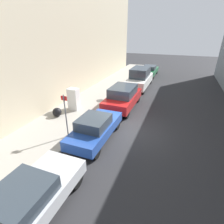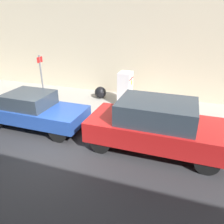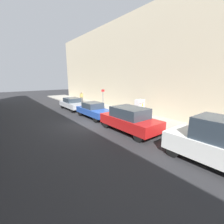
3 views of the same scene
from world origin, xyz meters
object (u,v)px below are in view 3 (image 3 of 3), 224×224
at_px(discarded_refrigerator, 139,108).
at_px(parked_sedan_silver, 73,104).
at_px(street_sign_post, 103,99).
at_px(pedestrian_walking_far, 82,97).
at_px(parked_suv_red, 130,119).
at_px(trash_bag, 131,110).
at_px(parked_hatchback_blue, 94,110).

height_order(discarded_refrigerator, parked_sedan_silver, discarded_refrigerator).
xyz_separation_m(discarded_refrigerator, parked_sedan_silver, (3.24, -7.83, -0.26)).
xyz_separation_m(street_sign_post, parked_sedan_silver, (1.47, -4.37, -0.85)).
distance_m(street_sign_post, pedestrian_walking_far, 7.95).
xyz_separation_m(street_sign_post, pedestrian_walking_far, (-1.43, -7.80, -0.55)).
bearing_deg(parked_suv_red, parked_sedan_silver, -90.00).
distance_m(trash_bag, parked_suv_red, 5.12).
distance_m(parked_sedan_silver, parked_suv_red, 9.84).
distance_m(discarded_refrigerator, parked_sedan_silver, 8.48).
bearing_deg(discarded_refrigerator, parked_hatchback_blue, -42.05).
height_order(parked_sedan_silver, parked_suv_red, parked_suv_red).
distance_m(trash_bag, parked_sedan_silver, 7.33).
xyz_separation_m(trash_bag, pedestrian_walking_far, (0.80, -9.75, 0.56)).
height_order(pedestrian_walking_far, parked_hatchback_blue, pedestrian_walking_far).
relative_size(discarded_refrigerator, parked_suv_red, 0.36).
height_order(street_sign_post, trash_bag, street_sign_post).
xyz_separation_m(trash_bag, parked_sedan_silver, (3.70, -6.33, 0.25)).
relative_size(street_sign_post, parked_suv_red, 0.56).
height_order(trash_bag, pedestrian_walking_far, pedestrian_walking_far).
distance_m(discarded_refrigerator, street_sign_post, 3.93).
height_order(pedestrian_walking_far, parked_sedan_silver, pedestrian_walking_far).
relative_size(pedestrian_walking_far, parked_sedan_silver, 0.36).
relative_size(parked_sedan_silver, parked_suv_red, 0.95).
bearing_deg(discarded_refrigerator, parked_suv_red, 31.73).
xyz_separation_m(street_sign_post, parked_hatchback_blue, (1.47, 0.54, -0.83)).
xyz_separation_m(street_sign_post, trash_bag, (-2.23, 1.96, -1.11)).
bearing_deg(parked_sedan_silver, parked_suv_red, 90.00).
distance_m(trash_bag, pedestrian_walking_far, 9.80).
relative_size(discarded_refrigerator, parked_sedan_silver, 0.38).
height_order(trash_bag, parked_sedan_silver, parked_sedan_silver).
xyz_separation_m(discarded_refrigerator, parked_hatchback_blue, (3.24, -2.92, -0.23)).
height_order(street_sign_post, pedestrian_walking_far, street_sign_post).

